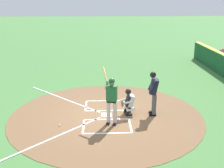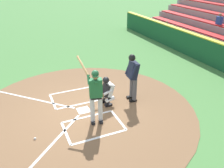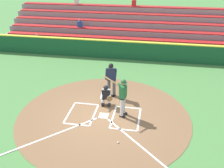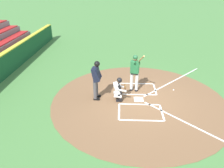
{
  "view_description": "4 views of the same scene",
  "coord_description": "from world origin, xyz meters",
  "px_view_note": "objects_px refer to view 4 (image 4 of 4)",
  "views": [
    {
      "loc": [
        -10.77,
        0.24,
        4.77
      ],
      "look_at": [
        0.31,
        -0.25,
        1.27
      ],
      "focal_mm": 44.78,
      "sensor_mm": 36.0,
      "label": 1
    },
    {
      "loc": [
        -7.05,
        1.96,
        4.64
      ],
      "look_at": [
        -0.3,
        -0.99,
        1.0
      ],
      "focal_mm": 38.06,
      "sensor_mm": 36.0,
      "label": 2
    },
    {
      "loc": [
        -2.14,
        9.97,
        6.77
      ],
      "look_at": [
        -0.21,
        -1.05,
        1.16
      ],
      "focal_mm": 41.89,
      "sensor_mm": 36.0,
      "label": 3
    },
    {
      "loc": [
        8.52,
        -0.89,
        5.02
      ],
      "look_at": [
        0.28,
        -1.23,
        0.92
      ],
      "focal_mm": 33.85,
      "sensor_mm": 36.0,
      "label": 4
    }
  ],
  "objects_px": {
    "batter": "(135,71)",
    "plate_umpire": "(96,78)",
    "catcher": "(119,88)",
    "baseball": "(174,90)"
  },
  "relations": [
    {
      "from": "batter",
      "to": "plate_umpire",
      "type": "xyz_separation_m",
      "value": [
        0.83,
        -1.77,
        -0.02
      ]
    },
    {
      "from": "catcher",
      "to": "baseball",
      "type": "height_order",
      "value": "catcher"
    },
    {
      "from": "catcher",
      "to": "baseball",
      "type": "relative_size",
      "value": 15.27
    },
    {
      "from": "batter",
      "to": "plate_umpire",
      "type": "distance_m",
      "value": 1.96
    },
    {
      "from": "plate_umpire",
      "to": "batter",
      "type": "bearing_deg",
      "value": 115.24
    },
    {
      "from": "batter",
      "to": "plate_umpire",
      "type": "relative_size",
      "value": 1.14
    },
    {
      "from": "batter",
      "to": "catcher",
      "type": "relative_size",
      "value": 1.88
    },
    {
      "from": "catcher",
      "to": "plate_umpire",
      "type": "height_order",
      "value": "plate_umpire"
    },
    {
      "from": "catcher",
      "to": "batter",
      "type": "bearing_deg",
      "value": 140.43
    },
    {
      "from": "batter",
      "to": "catcher",
      "type": "height_order",
      "value": "batter"
    }
  ]
}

